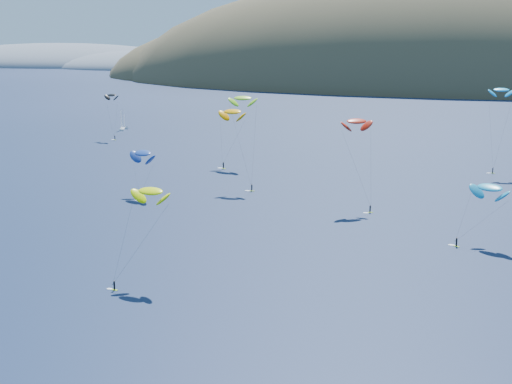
{
  "coord_description": "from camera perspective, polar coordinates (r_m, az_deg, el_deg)",
  "views": [
    {
      "loc": [
        35.51,
        -69.0,
        44.8
      ],
      "look_at": [
        -9.28,
        80.0,
        9.0
      ],
      "focal_mm": 50.0,
      "sensor_mm": 36.0,
      "label": 1
    }
  ],
  "objects": [
    {
      "name": "kitesurfer_12",
      "position": [
        302.16,
        -11.48,
        7.59
      ],
      "size": [
        7.58,
        6.99,
        19.9
      ],
      "rotation": [
        0.0,
        0.0,
        -0.27
      ],
      "color": "#9CD617",
      "rests_on": "ground"
    },
    {
      "name": "headland",
      "position": [
        950.97,
        -13.86,
        9.69
      ],
      "size": [
        460.0,
        250.0,
        60.0
      ],
      "color": "slate",
      "rests_on": "ground"
    },
    {
      "name": "kitesurfer_3",
      "position": [
        206.07,
        -1.06,
        7.5
      ],
      "size": [
        10.1,
        10.59,
        27.53
      ],
      "rotation": [
        0.0,
        0.0,
        0.07
      ],
      "color": "#9CD617",
      "rests_on": "ground"
    },
    {
      "name": "kitesurfer_10",
      "position": [
        196.37,
        -9.06,
        3.09
      ],
      "size": [
        10.61,
        12.05,
        14.41
      ],
      "rotation": [
        0.0,
        0.0,
        -0.49
      ],
      "color": "#9CD617",
      "rests_on": "ground"
    },
    {
      "name": "kitesurfer_5",
      "position": [
        158.53,
        18.19,
        0.33
      ],
      "size": [
        11.6,
        10.31,
        14.46
      ],
      "rotation": [
        0.0,
        0.0,
        -0.6
      ],
      "color": "#9CD617",
      "rests_on": "ground"
    },
    {
      "name": "kitesurfer_4",
      "position": [
        238.55,
        19.03,
        7.72
      ],
      "size": [
        7.86,
        6.76,
        28.08
      ],
      "rotation": [
        0.0,
        0.0,
        0.13
      ],
      "color": "#9CD617",
      "rests_on": "ground"
    },
    {
      "name": "kitesurfer_2",
      "position": [
        130.04,
        -8.44,
        0.05
      ],
      "size": [
        8.34,
        11.68,
        18.28
      ],
      "rotation": [
        0.0,
        0.0,
        -0.18
      ],
      "color": "#9CD617",
      "rests_on": "ground"
    },
    {
      "name": "kitesurfer_1",
      "position": [
        236.37,
        -1.9,
        6.44
      ],
      "size": [
        11.46,
        11.11,
        20.94
      ],
      "rotation": [
        0.0,
        0.0,
        -0.35
      ],
      "color": "#9CD617",
      "rests_on": "ground"
    },
    {
      "name": "kitesurfer_9",
      "position": [
        183.49,
        8.05,
        5.61
      ],
      "size": [
        10.41,
        12.0,
        24.14
      ],
      "rotation": [
        0.0,
        0.0,
        0.65
      ],
      "color": "#9CD617",
      "rests_on": "ground"
    },
    {
      "name": "island",
      "position": [
        633.8,
        17.16,
        7.36
      ],
      "size": [
        730.0,
        300.0,
        210.0
      ],
      "color": "#3D3526",
      "rests_on": "ground"
    },
    {
      "name": "sailboat",
      "position": [
        328.94,
        -10.64,
        5.06
      ],
      "size": [
        8.48,
        7.64,
        10.12
      ],
      "rotation": [
        0.0,
        0.0,
        0.34
      ],
      "color": "white",
      "rests_on": "ground"
    }
  ]
}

